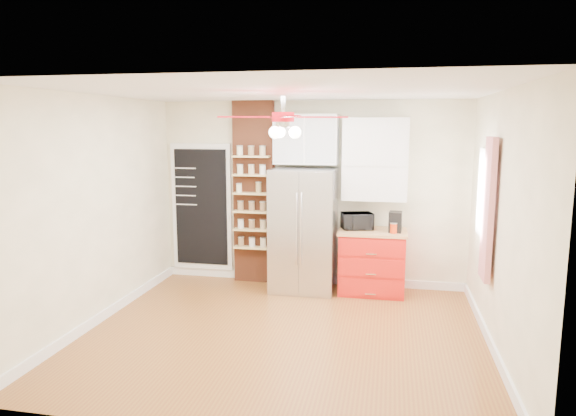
% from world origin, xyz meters
% --- Properties ---
extents(floor, '(4.50, 4.50, 0.00)m').
position_xyz_m(floor, '(0.00, 0.00, 0.00)').
color(floor, brown).
rests_on(floor, ground).
extents(ceiling, '(4.50, 4.50, 0.00)m').
position_xyz_m(ceiling, '(0.00, 0.00, 2.70)').
color(ceiling, white).
rests_on(ceiling, wall_back).
extents(wall_back, '(4.50, 0.02, 2.70)m').
position_xyz_m(wall_back, '(0.00, 2.00, 1.35)').
color(wall_back, '#FFF4CD').
rests_on(wall_back, floor).
extents(wall_front, '(4.50, 0.02, 2.70)m').
position_xyz_m(wall_front, '(0.00, -2.00, 1.35)').
color(wall_front, '#FFF4CD').
rests_on(wall_front, floor).
extents(wall_left, '(0.02, 4.00, 2.70)m').
position_xyz_m(wall_left, '(-2.25, 0.00, 1.35)').
color(wall_left, '#FFF4CD').
rests_on(wall_left, floor).
extents(wall_right, '(0.02, 4.00, 2.70)m').
position_xyz_m(wall_right, '(2.25, 0.00, 1.35)').
color(wall_right, '#FFF4CD').
rests_on(wall_right, floor).
extents(chalkboard, '(0.95, 0.05, 1.95)m').
position_xyz_m(chalkboard, '(-1.70, 1.96, 1.10)').
color(chalkboard, white).
rests_on(chalkboard, wall_back).
extents(brick_pillar, '(0.60, 0.16, 2.70)m').
position_xyz_m(brick_pillar, '(-0.85, 1.92, 1.35)').
color(brick_pillar, brown).
rests_on(brick_pillar, floor).
extents(fridge, '(0.90, 0.70, 1.75)m').
position_xyz_m(fridge, '(-0.05, 1.63, 0.88)').
color(fridge, '#B0AFB4').
rests_on(fridge, floor).
extents(upper_glass_cabinet, '(0.90, 0.35, 0.70)m').
position_xyz_m(upper_glass_cabinet, '(-0.05, 1.82, 2.15)').
color(upper_glass_cabinet, white).
rests_on(upper_glass_cabinet, wall_back).
extents(red_cabinet, '(0.94, 0.64, 0.90)m').
position_xyz_m(red_cabinet, '(0.92, 1.68, 0.45)').
color(red_cabinet, red).
rests_on(red_cabinet, floor).
extents(upper_shelf_unit, '(0.90, 0.30, 1.15)m').
position_xyz_m(upper_shelf_unit, '(0.92, 1.85, 1.88)').
color(upper_shelf_unit, white).
rests_on(upper_shelf_unit, wall_back).
extents(window, '(0.04, 0.75, 1.05)m').
position_xyz_m(window, '(2.23, 0.90, 1.55)').
color(window, white).
rests_on(window, wall_right).
extents(curtain, '(0.06, 0.40, 1.55)m').
position_xyz_m(curtain, '(2.18, 0.35, 1.45)').
color(curtain, red).
rests_on(curtain, wall_right).
extents(ceiling_fan, '(1.40, 1.40, 0.44)m').
position_xyz_m(ceiling_fan, '(0.00, 0.00, 2.42)').
color(ceiling_fan, silver).
rests_on(ceiling_fan, ceiling).
extents(toaster_oven, '(0.49, 0.40, 0.23)m').
position_xyz_m(toaster_oven, '(0.69, 1.73, 1.02)').
color(toaster_oven, black).
rests_on(toaster_oven, red_cabinet).
extents(coffee_maker, '(0.19, 0.22, 0.28)m').
position_xyz_m(coffee_maker, '(1.22, 1.63, 1.04)').
color(coffee_maker, black).
rests_on(coffee_maker, red_cabinet).
extents(canister_left, '(0.10, 0.10, 0.13)m').
position_xyz_m(canister_left, '(1.20, 1.54, 0.97)').
color(canister_left, red).
rests_on(canister_left, red_cabinet).
extents(canister_right, '(0.10, 0.10, 0.15)m').
position_xyz_m(canister_right, '(1.23, 1.74, 0.98)').
color(canister_right, '#AB1A09').
rests_on(canister_right, red_cabinet).
extents(pantry_jar_oats, '(0.11, 0.11, 0.12)m').
position_xyz_m(pantry_jar_oats, '(-1.03, 1.76, 1.43)').
color(pantry_jar_oats, beige).
rests_on(pantry_jar_oats, brick_pillar).
extents(pantry_jar_beans, '(0.09, 0.09, 0.14)m').
position_xyz_m(pantry_jar_beans, '(-0.75, 1.80, 1.44)').
color(pantry_jar_beans, '#9A7F4E').
rests_on(pantry_jar_beans, brick_pillar).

